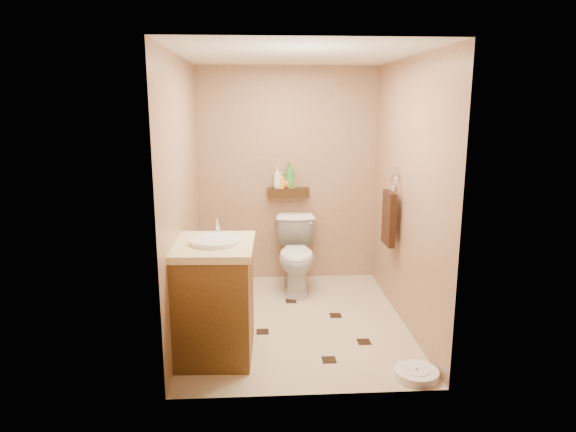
{
  "coord_description": "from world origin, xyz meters",
  "views": [
    {
      "loc": [
        -0.35,
        -4.48,
        2.01
      ],
      "look_at": [
        -0.06,
        0.25,
        0.96
      ],
      "focal_mm": 32.0,
      "sensor_mm": 36.0,
      "label": 1
    }
  ],
  "objects": [
    {
      "name": "towel_ring",
      "position": [
        0.91,
        0.25,
        0.95
      ],
      "size": [
        0.12,
        0.3,
        0.76
      ],
      "color": "silver",
      "rests_on": "wall_right"
    },
    {
      "name": "toilet_brush",
      "position": [
        -0.82,
        0.93,
        0.18
      ],
      "size": [
        0.12,
        0.12,
        0.5
      ],
      "color": "#186261",
      "rests_on": "ground"
    },
    {
      "name": "wall_back",
      "position": [
        0.0,
        1.25,
        1.2
      ],
      "size": [
        2.0,
        0.04,
        2.4
      ],
      "primitive_type": "cube",
      "color": "#9D725A",
      "rests_on": "ground"
    },
    {
      "name": "wall_shelf",
      "position": [
        0.0,
        1.17,
        1.02
      ],
      "size": [
        0.46,
        0.14,
        0.1
      ],
      "primitive_type": "cube",
      "color": "#39250F",
      "rests_on": "wall_back"
    },
    {
      "name": "vanity",
      "position": [
        -0.7,
        -0.58,
        0.48
      ],
      "size": [
        0.66,
        0.79,
        1.08
      ],
      "rotation": [
        0.0,
        0.0,
        -0.04
      ],
      "color": "brown",
      "rests_on": "ground"
    },
    {
      "name": "wall_front",
      "position": [
        0.0,
        -1.25,
        1.2
      ],
      "size": [
        2.0,
        0.04,
        2.4
      ],
      "primitive_type": "cube",
      "color": "#9D725A",
      "rests_on": "ground"
    },
    {
      "name": "toilet_paper",
      "position": [
        -0.94,
        0.65,
        0.6
      ],
      "size": [
        0.12,
        0.11,
        0.12
      ],
      "color": "white",
      "rests_on": "wall_left"
    },
    {
      "name": "floor_accents",
      "position": [
        0.04,
        -0.08,
        0.0
      ],
      "size": [
        1.25,
        1.36,
        0.01
      ],
      "color": "black",
      "rests_on": "ground"
    },
    {
      "name": "ceiling",
      "position": [
        0.0,
        0.0,
        2.4
      ],
      "size": [
        2.0,
        2.5,
        0.02
      ],
      "primitive_type": "cube",
      "color": "white",
      "rests_on": "wall_back"
    },
    {
      "name": "wall_right",
      "position": [
        1.0,
        0.0,
        1.2
      ],
      "size": [
        0.04,
        2.5,
        2.4
      ],
      "primitive_type": "cube",
      "color": "#9D725A",
      "rests_on": "ground"
    },
    {
      "name": "ground",
      "position": [
        0.0,
        0.0,
        0.0
      ],
      "size": [
        2.5,
        2.5,
        0.0
      ],
      "primitive_type": "plane",
      "color": "#C2AF8E",
      "rests_on": "ground"
    },
    {
      "name": "bottle_c",
      "position": [
        -0.02,
        1.17,
        1.14
      ],
      "size": [
        0.14,
        0.14,
        0.14
      ],
      "primitive_type": "imported",
      "rotation": [
        0.0,
        0.0,
        0.44
      ],
      "color": "#E2541A",
      "rests_on": "wall_shelf"
    },
    {
      "name": "bottle_b",
      "position": [
        -0.07,
        1.17,
        1.16
      ],
      "size": [
        0.11,
        0.11,
        0.18
      ],
      "primitive_type": "imported",
      "rotation": [
        0.0,
        0.0,
        1.07
      ],
      "color": "yellow",
      "rests_on": "wall_shelf"
    },
    {
      "name": "bathroom_scale",
      "position": [
        0.82,
        -1.07,
        0.03
      ],
      "size": [
        0.43,
        0.43,
        0.07
      ],
      "rotation": [
        0.0,
        0.0,
        -0.39
      ],
      "color": "white",
      "rests_on": "ground"
    },
    {
      "name": "bottle_a",
      "position": [
        -0.12,
        1.17,
        1.19
      ],
      "size": [
        0.12,
        0.12,
        0.24
      ],
      "primitive_type": "imported",
      "rotation": [
        0.0,
        0.0,
        2.84
      ],
      "color": "white",
      "rests_on": "wall_shelf"
    },
    {
      "name": "wall_left",
      "position": [
        -1.0,
        0.0,
        1.2
      ],
      "size": [
        0.04,
        2.5,
        2.4
      ],
      "primitive_type": "cube",
      "color": "#9D725A",
      "rests_on": "ground"
    },
    {
      "name": "bottle_e",
      "position": [
        0.03,
        1.17,
        1.15
      ],
      "size": [
        0.1,
        0.1,
        0.16
      ],
      "primitive_type": "imported",
      "rotation": [
        0.0,
        0.0,
        5.43
      ],
      "color": "#D39046",
      "rests_on": "wall_shelf"
    },
    {
      "name": "toilet",
      "position": [
        0.07,
        0.83,
        0.39
      ],
      "size": [
        0.46,
        0.78,
        0.78
      ],
      "primitive_type": "imported",
      "rotation": [
        0.0,
        0.0,
        -0.03
      ],
      "color": "white",
      "rests_on": "ground"
    },
    {
      "name": "bottle_d",
      "position": [
        0.02,
        1.17,
        1.21
      ],
      "size": [
        0.14,
        0.14,
        0.28
      ],
      "primitive_type": "imported",
      "rotation": [
        0.0,
        0.0,
        3.57
      ],
      "color": "green",
      "rests_on": "wall_shelf"
    }
  ]
}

